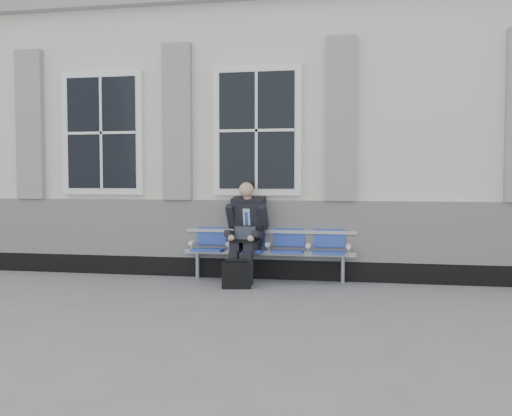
# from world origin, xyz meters

# --- Properties ---
(ground) EXTENTS (70.00, 70.00, 0.00)m
(ground) POSITION_xyz_m (0.00, 0.00, 0.00)
(ground) COLOR slate
(ground) RESTS_ON ground
(station_building) EXTENTS (14.40, 4.40, 4.49)m
(station_building) POSITION_xyz_m (-0.02, 3.47, 2.22)
(station_building) COLOR silver
(station_building) RESTS_ON ground
(bench) EXTENTS (2.60, 0.47, 0.91)m
(bench) POSITION_xyz_m (0.55, 1.32, 0.55)
(bench) COLOR #9EA0A3
(bench) RESTS_ON ground
(businessman) EXTENTS (0.62, 0.83, 1.47)m
(businessman) POSITION_xyz_m (0.24, 1.19, 0.79)
(businessman) COLOR black
(businessman) RESTS_ON ground
(briefcase) EXTENTS (0.43, 0.25, 0.42)m
(briefcase) POSITION_xyz_m (0.21, 0.64, 0.19)
(briefcase) COLOR black
(briefcase) RESTS_ON ground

